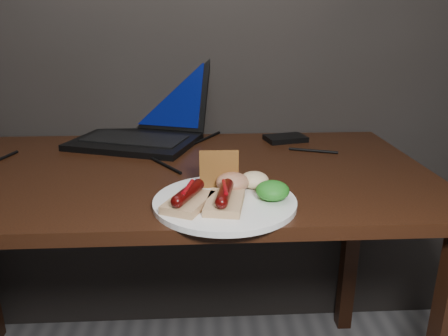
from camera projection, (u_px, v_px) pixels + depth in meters
desk at (157, 200)px, 1.15m from camera, size 1.40×0.70×0.75m
laptop at (143, 123)px, 1.38m from camera, size 0.45×0.44×0.25m
hard_drive at (285, 138)px, 1.37m from camera, size 0.14×0.11×0.02m
desk_cables at (162, 153)px, 1.24m from camera, size 0.97×0.41×0.01m
plate at (225, 202)px, 0.90m from camera, size 0.30×0.30×0.01m
bread_sausage_left at (188, 198)px, 0.86m from camera, size 0.11×0.13×0.04m
bread_sausage_center at (225, 198)px, 0.86m from camera, size 0.09×0.13×0.04m
crispbread at (219, 169)px, 0.95m from camera, size 0.09×0.01×0.08m
salad_greens at (272, 190)px, 0.89m from camera, size 0.07×0.07×0.04m
salsa_mound at (233, 182)px, 0.94m from camera, size 0.07×0.07×0.04m
coleslaw_mound at (254, 180)px, 0.96m from camera, size 0.06×0.06×0.04m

